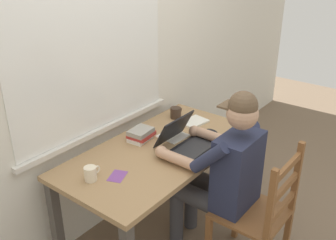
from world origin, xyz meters
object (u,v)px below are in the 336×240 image
book_stack_main (141,134)px  landscape_photo_print (117,176)px  laptop (186,141)px  coffee_mug_white (91,173)px  wooden_chair (259,214)px  computer_mouse (211,132)px  desk (160,160)px  coffee_mug_dark (176,113)px  seated_person (223,169)px

book_stack_main → landscape_photo_print: book_stack_main is taller
laptop → coffee_mug_white: size_ratio=2.98×
wooden_chair → computer_mouse: size_ratio=9.21×
computer_mouse → landscape_photo_print: 0.84m
desk → coffee_mug_white: (-0.55, 0.08, 0.13)m
wooden_chair → coffee_mug_dark: bearing=68.0°
coffee_mug_dark → coffee_mug_white: bearing=-172.3°
seated_person → landscape_photo_print: (-0.52, 0.43, 0.04)m
wooden_chair → book_stack_main: (-0.08, 0.91, 0.30)m
computer_mouse → book_stack_main: size_ratio=0.51×
wooden_chair → landscape_photo_print: 0.92m
wooden_chair → book_stack_main: wooden_chair is taller
book_stack_main → wooden_chair: bearing=-85.1°
desk → coffee_mug_white: coffee_mug_white is taller
laptop → book_stack_main: bearing=108.4°
wooden_chair → laptop: 0.67m
coffee_mug_dark → book_stack_main: same height
seated_person → book_stack_main: 0.64m
seated_person → laptop: seated_person is taller
coffee_mug_white → computer_mouse: bearing=-14.2°
desk → wooden_chair: bearing=-82.6°
laptop → book_stack_main: (-0.11, 0.32, -0.01)m
desk → landscape_photo_print: bearing=-178.1°
desk → book_stack_main: (0.02, 0.19, 0.13)m
coffee_mug_dark → landscape_photo_print: 0.93m
computer_mouse → landscape_photo_print: size_ratio=0.77×
seated_person → coffee_mug_dark: seated_person is taller
desk → coffee_mug_white: 0.57m
seated_person → coffee_mug_white: bearing=140.6°
wooden_chair → computer_mouse: bearing=61.1°
coffee_mug_white → coffee_mug_dark: 1.03m
wooden_chair → computer_mouse: 0.70m
laptop → coffee_mug_white: 0.70m
computer_mouse → coffee_mug_white: 0.99m
desk → landscape_photo_print: (-0.43, -0.01, 0.09)m
desk → computer_mouse: size_ratio=14.51×
desk → wooden_chair: (0.09, -0.73, -0.17)m
coffee_mug_white → desk: bearing=-8.5°
landscape_photo_print → coffee_mug_dark: bearing=-7.7°
laptop → landscape_photo_print: 0.56m
computer_mouse → landscape_photo_print: computer_mouse is taller
seated_person → coffee_mug_white: size_ratio=10.88×
coffee_mug_white → coffee_mug_dark: coffee_mug_white is taller
coffee_mug_dark → laptop: bearing=-135.3°
coffee_mug_dark → book_stack_main: 0.46m
seated_person → computer_mouse: bearing=42.4°
desk → book_stack_main: book_stack_main is taller
computer_mouse → book_stack_main: 0.52m
wooden_chair → laptop: (0.03, 0.59, 0.31)m
wooden_chair → coffee_mug_white: size_ratio=8.18×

